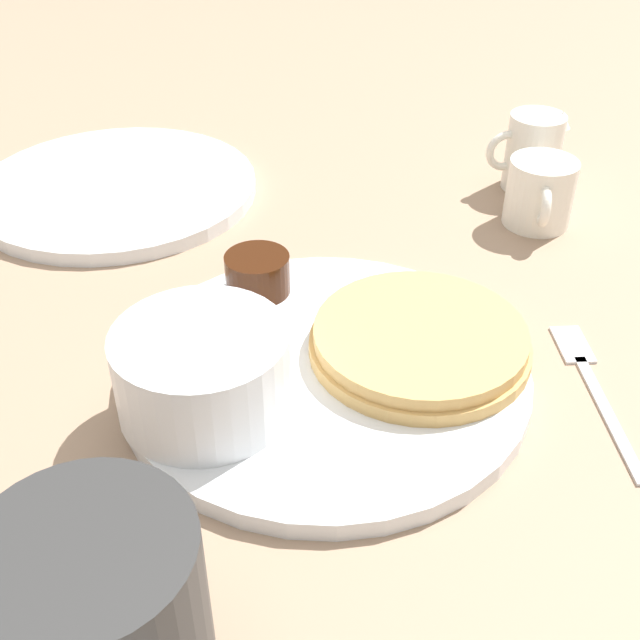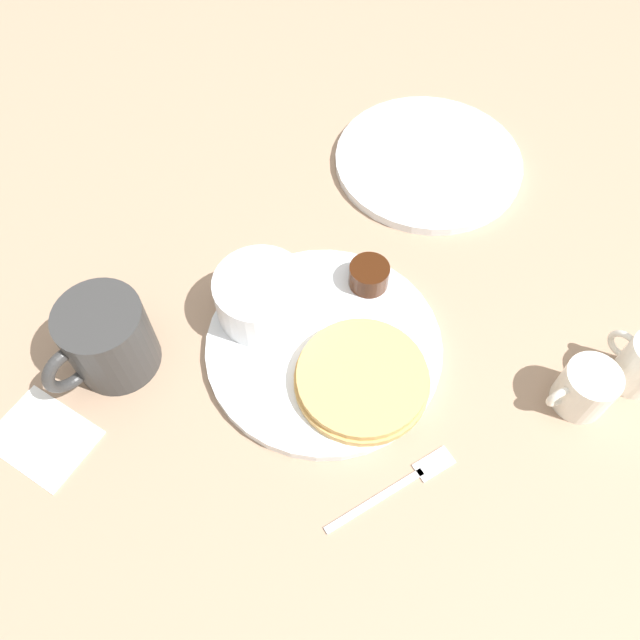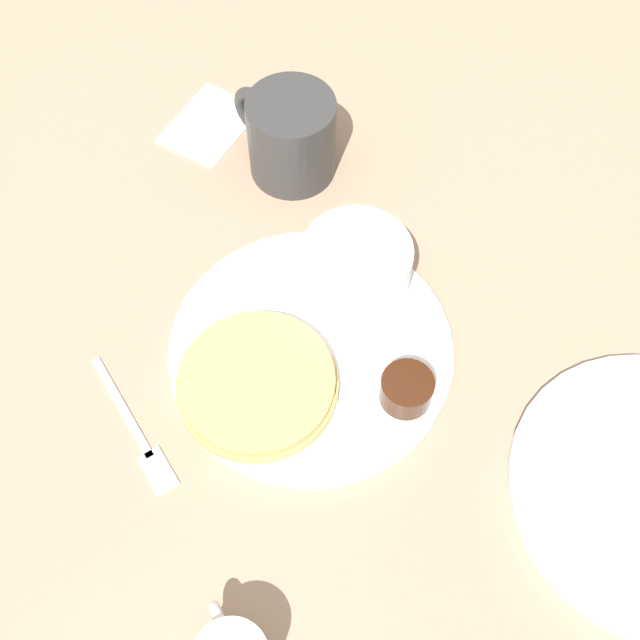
{
  "view_description": "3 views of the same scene",
  "coord_description": "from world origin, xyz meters",
  "px_view_note": "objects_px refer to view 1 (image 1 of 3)",
  "views": [
    {
      "loc": [
        0.16,
        0.35,
        0.32
      ],
      "look_at": [
        0.0,
        -0.0,
        0.04
      ],
      "focal_mm": 45.0,
      "sensor_mm": 36.0,
      "label": 1
    },
    {
      "loc": [
        -0.2,
        0.27,
        0.59
      ],
      "look_at": [
        0.02,
        -0.01,
        0.02
      ],
      "focal_mm": 35.0,
      "sensor_mm": 36.0,
      "label": 2
    },
    {
      "loc": [
        -0.27,
        -0.2,
        0.63
      ],
      "look_at": [
        0.01,
        -0.0,
        0.05
      ],
      "focal_mm": 45.0,
      "sensor_mm": 36.0,
      "label": 3
    }
  ],
  "objects_px": {
    "coffee_mug": "(100,623)",
    "creamer_pitcher_far": "(532,151)",
    "bowl": "(202,369)",
    "fork": "(590,377)",
    "plate": "(325,371)",
    "creamer_pitcher_near": "(540,192)"
  },
  "relations": [
    {
      "from": "bowl",
      "to": "fork",
      "type": "bearing_deg",
      "value": 164.57
    },
    {
      "from": "plate",
      "to": "creamer_pitcher_far",
      "type": "xyz_separation_m",
      "value": [
        -0.28,
        -0.17,
        0.03
      ]
    },
    {
      "from": "creamer_pitcher_far",
      "to": "fork",
      "type": "relative_size",
      "value": 0.53
    },
    {
      "from": "bowl",
      "to": "creamer_pitcher_far",
      "type": "relative_size",
      "value": 1.37
    },
    {
      "from": "creamer_pitcher_near",
      "to": "fork",
      "type": "relative_size",
      "value": 0.51
    },
    {
      "from": "coffee_mug",
      "to": "creamer_pitcher_near",
      "type": "height_order",
      "value": "coffee_mug"
    },
    {
      "from": "bowl",
      "to": "coffee_mug",
      "type": "height_order",
      "value": "coffee_mug"
    },
    {
      "from": "creamer_pitcher_far",
      "to": "creamer_pitcher_near",
      "type": "bearing_deg",
      "value": 59.13
    },
    {
      "from": "creamer_pitcher_near",
      "to": "bowl",
      "type": "bearing_deg",
      "value": 19.63
    },
    {
      "from": "plate",
      "to": "fork",
      "type": "distance_m",
      "value": 0.17
    },
    {
      "from": "bowl",
      "to": "creamer_pitcher_near",
      "type": "distance_m",
      "value": 0.34
    },
    {
      "from": "plate",
      "to": "creamer_pitcher_far",
      "type": "distance_m",
      "value": 0.32
    },
    {
      "from": "plate",
      "to": "creamer_pitcher_near",
      "type": "height_order",
      "value": "creamer_pitcher_near"
    },
    {
      "from": "coffee_mug",
      "to": "creamer_pitcher_near",
      "type": "relative_size",
      "value": 1.71
    },
    {
      "from": "coffee_mug",
      "to": "creamer_pitcher_far",
      "type": "bearing_deg",
      "value": -144.96
    },
    {
      "from": "bowl",
      "to": "fork",
      "type": "distance_m",
      "value": 0.24
    },
    {
      "from": "plate",
      "to": "bowl",
      "type": "xyz_separation_m",
      "value": [
        0.08,
        0.01,
        0.03
      ]
    },
    {
      "from": "bowl",
      "to": "coffee_mug",
      "type": "distance_m",
      "value": 0.16
    },
    {
      "from": "fork",
      "to": "bowl",
      "type": "bearing_deg",
      "value": -15.43
    },
    {
      "from": "plate",
      "to": "fork",
      "type": "bearing_deg",
      "value": 155.06
    },
    {
      "from": "coffee_mug",
      "to": "creamer_pitcher_far",
      "type": "distance_m",
      "value": 0.54
    },
    {
      "from": "bowl",
      "to": "coffee_mug",
      "type": "xyz_separation_m",
      "value": [
        0.09,
        0.14,
        0.0
      ]
    }
  ]
}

